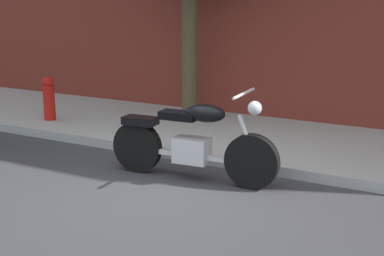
# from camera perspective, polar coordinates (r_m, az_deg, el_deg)

# --- Properties ---
(ground_plane) EXTENTS (60.00, 60.00, 0.00)m
(ground_plane) POSITION_cam_1_polar(r_m,az_deg,el_deg) (6.56, -3.40, -6.92)
(ground_plane) COLOR #38383D
(sidewalk) EXTENTS (19.54, 2.71, 0.14)m
(sidewalk) POSITION_cam_1_polar(r_m,az_deg,el_deg) (8.79, 5.87, -1.11)
(sidewalk) COLOR #B0B0B0
(sidewalk) RESTS_ON ground
(motorcycle) EXTENTS (2.26, 0.70, 1.17)m
(motorcycle) POSITION_cam_1_polar(r_m,az_deg,el_deg) (6.96, 0.00, -1.55)
(motorcycle) COLOR black
(motorcycle) RESTS_ON ground
(fire_hydrant) EXTENTS (0.20, 0.20, 0.91)m
(fire_hydrant) POSITION_cam_1_polar(r_m,az_deg,el_deg) (10.00, -14.42, 2.59)
(fire_hydrant) COLOR red
(fire_hydrant) RESTS_ON ground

